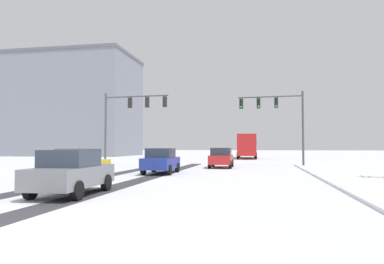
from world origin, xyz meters
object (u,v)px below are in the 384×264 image
object	(u,v)px
car_yellow_cab_third	(80,165)
car_blue_second	(161,161)
traffic_signal_near_left	(130,112)
bus_oncoming	(247,145)
car_grey_fourth	(71,172)
office_building_far_left_block	(63,106)
car_red_lead	(221,158)
traffic_signal_near_right	(276,112)

from	to	relation	value
car_yellow_cab_third	car_blue_second	bearing A→B (deg)	63.65
traffic_signal_near_left	bus_oncoming	distance (m)	24.48
car_grey_fourth	office_building_far_left_block	bearing A→B (deg)	120.87
car_blue_second	office_building_far_left_block	xyz separation A→B (m)	(-30.20, 39.48, 8.52)
traffic_signal_near_left	car_yellow_cab_third	xyz separation A→B (m)	(2.20, -12.98, -3.97)
car_red_lead	traffic_signal_near_left	bearing A→B (deg)	175.93
traffic_signal_near_right	bus_oncoming	xyz separation A→B (m)	(-3.20, 20.19, -2.78)
car_red_lead	bus_oncoming	distance (m)	23.07
traffic_signal_near_right	car_red_lead	size ratio (longest dim) A/B	1.58
car_red_lead	car_grey_fourth	xyz separation A→B (m)	(-3.62, -17.18, 0.00)
car_red_lead	bus_oncoming	size ratio (longest dim) A/B	0.37
car_blue_second	car_grey_fourth	size ratio (longest dim) A/B	0.99
car_grey_fourth	traffic_signal_near_left	bearing A→B (deg)	104.04
car_grey_fourth	office_building_far_left_block	distance (m)	58.55
traffic_signal_near_right	car_grey_fourth	distance (m)	21.95
traffic_signal_near_right	car_grey_fourth	size ratio (longest dim) A/B	1.55
traffic_signal_near_right	office_building_far_left_block	distance (m)	48.38
traffic_signal_near_right	car_red_lead	world-z (taller)	traffic_signal_near_right
traffic_signal_near_right	office_building_far_left_block	xyz separation A→B (m)	(-37.89, 29.74, 4.56)
traffic_signal_near_right	bus_oncoming	distance (m)	20.63
traffic_signal_near_left	car_red_lead	xyz separation A→B (m)	(8.06, -0.57, -3.97)
car_grey_fourth	bus_oncoming	xyz separation A→B (m)	(4.96, 40.18, 1.18)
car_yellow_cab_third	traffic_signal_near_right	bearing A→B (deg)	55.65
office_building_far_left_block	car_blue_second	bearing A→B (deg)	-52.58
car_blue_second	office_building_far_left_block	world-z (taller)	office_building_far_left_block
bus_oncoming	office_building_far_left_block	distance (m)	36.72
car_red_lead	office_building_far_left_block	bearing A→B (deg)	135.69
car_blue_second	bus_oncoming	distance (m)	30.29
car_yellow_cab_third	office_building_far_left_block	size ratio (longest dim) A/B	0.15
car_red_lead	car_grey_fourth	distance (m)	17.55
traffic_signal_near_left	car_red_lead	world-z (taller)	traffic_signal_near_left
car_red_lead	car_yellow_cab_third	distance (m)	13.72
car_red_lead	car_yellow_cab_third	size ratio (longest dim) A/B	0.99
car_yellow_cab_third	car_red_lead	bearing A→B (deg)	64.73
car_red_lead	car_yellow_cab_third	xyz separation A→B (m)	(-5.86, -12.41, 0.00)
car_yellow_cab_third	bus_oncoming	world-z (taller)	bus_oncoming
traffic_signal_near_left	office_building_far_left_block	xyz separation A→B (m)	(-25.29, 31.97, 4.55)
traffic_signal_near_left	bus_oncoming	world-z (taller)	traffic_signal_near_left
traffic_signal_near_left	car_yellow_cab_third	bearing A→B (deg)	-80.39
car_red_lead	car_grey_fourth	size ratio (longest dim) A/B	0.99
car_blue_second	bus_oncoming	size ratio (longest dim) A/B	0.38
traffic_signal_near_right	car_blue_second	size ratio (longest dim) A/B	1.56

